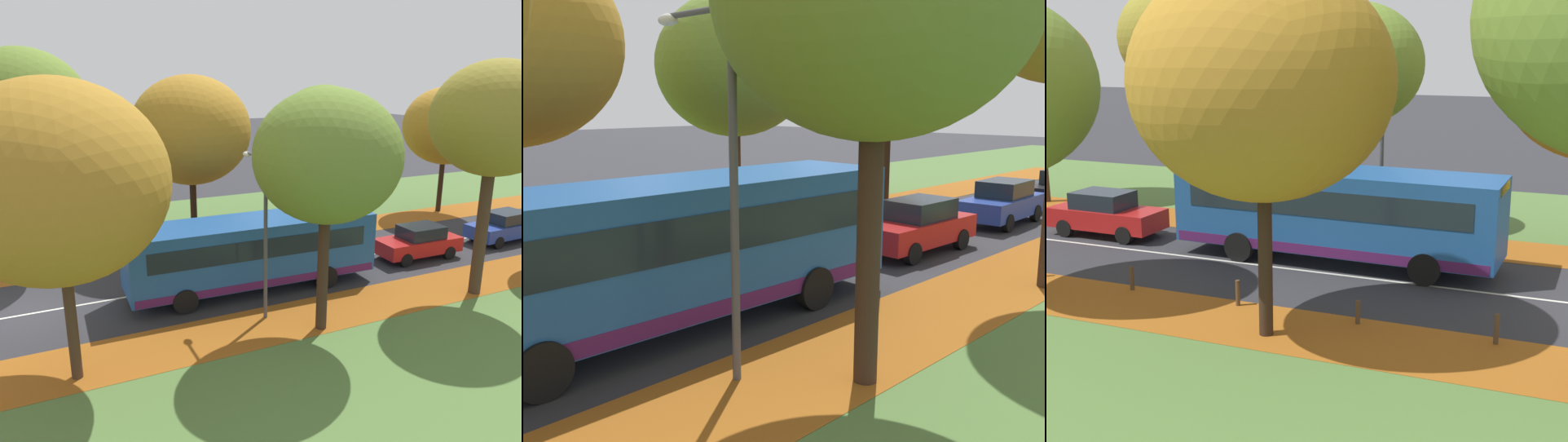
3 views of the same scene
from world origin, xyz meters
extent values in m
plane|color=#2D2D33|center=(0.00, 0.00, 0.00)|extent=(160.00, 160.00, 0.00)
cube|color=#517538|center=(-9.20, 20.00, 0.00)|extent=(12.00, 90.00, 0.01)
cube|color=#9E5619|center=(-4.60, 14.00, 0.01)|extent=(2.80, 60.00, 0.00)
cube|color=#9E5619|center=(4.60, 14.00, 0.01)|extent=(2.80, 60.00, 0.00)
cube|color=silver|center=(0.00, 20.00, 0.00)|extent=(0.12, 80.00, 0.01)
cylinder|color=black|center=(-5.27, 0.77, 2.54)|extent=(0.46, 0.46, 5.09)
ellipsoid|color=olive|center=(-5.27, 0.77, 7.24)|extent=(5.75, 5.75, 5.18)
cylinder|color=black|center=(-5.05, 8.21, 1.89)|extent=(0.34, 0.34, 3.77)
ellipsoid|color=#AD7A23|center=(-5.05, 8.21, 6.01)|extent=(5.97, 5.97, 5.38)
cylinder|color=#422D1E|center=(-5.11, 15.93, 1.86)|extent=(0.33, 0.33, 3.71)
ellipsoid|color=olive|center=(-5.11, 15.93, 5.73)|extent=(5.39, 5.39, 4.85)
cylinder|color=black|center=(-5.11, 25.00, 1.77)|extent=(0.32, 0.32, 3.55)
ellipsoid|color=#AD7A23|center=(-5.11, 25.00, 5.57)|extent=(5.39, 5.39, 4.85)
cylinder|color=#422D1E|center=(5.16, 1.31, 1.80)|extent=(0.32, 0.32, 3.60)
ellipsoid|color=#AD7A23|center=(5.16, 1.31, 5.89)|extent=(6.11, 6.11, 5.50)
cylinder|color=#382619|center=(5.55, 9.47, 2.14)|extent=(0.39, 0.39, 4.29)
ellipsoid|color=olive|center=(5.55, 9.47, 6.11)|extent=(4.87, 4.87, 4.38)
cylinder|color=#422D1E|center=(5.59, 16.81, 2.63)|extent=(0.47, 0.47, 5.26)
ellipsoid|color=olive|center=(5.59, 16.81, 7.07)|extent=(4.83, 4.83, 4.35)
cylinder|color=#4C3823|center=(-3.56, -0.39, 0.36)|extent=(0.12, 0.12, 0.72)
cylinder|color=#4C3823|center=(-3.58, 2.99, 0.37)|extent=(0.12, 0.12, 0.74)
cylinder|color=#4C3823|center=(-3.59, 6.37, 0.31)|extent=(0.12, 0.12, 0.62)
cylinder|color=#4C3823|center=(-3.53, 9.75, 0.36)|extent=(0.12, 0.12, 0.72)
cylinder|color=#4C3823|center=(-3.51, 13.13, 0.35)|extent=(0.12, 0.12, 0.69)
cylinder|color=#4C3823|center=(-3.59, 16.51, 0.37)|extent=(0.12, 0.12, 0.74)
cylinder|color=#47474C|center=(4.00, 8.03, 3.00)|extent=(0.14, 0.14, 6.00)
cylinder|color=#47474C|center=(3.20, 8.03, 5.90)|extent=(1.60, 0.10, 0.10)
ellipsoid|color=silver|center=(2.40, 8.03, 5.85)|extent=(0.44, 0.28, 0.20)
cube|color=#1E5199|center=(1.29, 8.71, 1.73)|extent=(2.79, 10.47, 2.50)
cube|color=#19232D|center=(1.15, 3.58, 2.08)|extent=(2.30, 0.16, 1.30)
cube|color=#19232D|center=(1.29, 8.71, 2.13)|extent=(2.79, 9.22, 0.80)
cube|color=#4C1951|center=(1.29, 8.71, 0.66)|extent=(2.80, 10.26, 0.32)
cube|color=yellow|center=(1.15, 3.56, 2.80)|extent=(1.75, 0.13, 0.28)
cylinder|color=black|center=(2.39, 5.46, 0.48)|extent=(0.33, 0.97, 0.96)
cylinder|color=black|center=(0.02, 5.52, 0.48)|extent=(0.33, 0.97, 0.96)
cylinder|color=black|center=(2.56, 11.54, 0.48)|extent=(0.33, 0.97, 0.96)
cylinder|color=black|center=(0.18, 11.61, 0.48)|extent=(0.33, 0.97, 0.96)
cube|color=#B21919|center=(1.30, 17.55, 0.67)|extent=(1.79, 4.23, 0.70)
cube|color=#19232D|center=(1.30, 17.70, 1.32)|extent=(1.49, 2.05, 0.60)
cylinder|color=black|center=(2.06, 16.23, 0.32)|extent=(0.23, 0.64, 0.64)
cylinder|color=black|center=(0.49, 16.27, 0.32)|extent=(0.23, 0.64, 0.64)
cylinder|color=black|center=(2.11, 18.84, 0.32)|extent=(0.23, 0.64, 0.64)
cylinder|color=black|center=(0.55, 18.87, 0.32)|extent=(0.23, 0.64, 0.64)
cube|color=#233D9E|center=(1.18, 23.57, 0.67)|extent=(1.87, 4.27, 0.70)
cube|color=#19232D|center=(1.17, 23.72, 1.32)|extent=(1.53, 2.07, 0.60)
cylinder|color=black|center=(2.01, 22.30, 0.32)|extent=(0.25, 0.65, 0.64)
cylinder|color=black|center=(0.45, 22.23, 0.32)|extent=(0.25, 0.65, 0.64)
cylinder|color=black|center=(0.34, 24.83, 0.32)|extent=(0.25, 0.65, 0.64)
camera|label=1|loc=(19.44, 0.67, 8.61)|focal=35.00mm
camera|label=2|loc=(11.17, 1.89, 4.54)|focal=42.00mm
camera|label=3|loc=(-19.86, 1.21, 6.81)|focal=50.00mm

